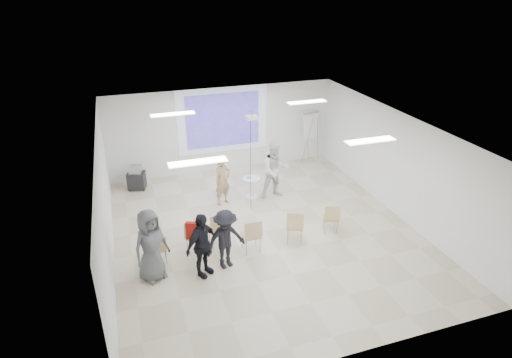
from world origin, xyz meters
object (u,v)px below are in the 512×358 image
object	(u,v)px
av_cart	(136,178)
audience_mid	(226,236)
pedestal_table	(251,186)
laptop	(217,227)
audience_left	(202,241)
player_left	(222,178)
chair_left_mid	(194,234)
chair_left_inner	(218,227)
audience_outer	(150,241)
flipchart_easel	(311,126)
chair_right_inner	(295,224)
chair_right_far	(331,216)
chair_center	(252,234)
chair_far_left	(159,247)
player_right	(275,167)

from	to	relation	value
av_cart	audience_mid	bearing A→B (deg)	-54.92
pedestal_table	laptop	bearing A→B (deg)	-126.23
pedestal_table	audience_left	world-z (taller)	audience_left
player_left	audience_mid	distance (m)	3.19
chair_left_mid	laptop	xyz separation A→B (m)	(0.64, 0.18, -0.01)
audience_mid	av_cart	world-z (taller)	audience_mid
chair_left_mid	chair_left_inner	bearing A→B (deg)	28.29
pedestal_table	laptop	world-z (taller)	pedestal_table
audience_outer	flipchart_easel	size ratio (longest dim) A/B	1.05
audience_outer	pedestal_table	bearing A→B (deg)	12.41
pedestal_table	audience_mid	distance (m)	3.68
chair_right_inner	chair_right_far	distance (m)	1.14
chair_center	audience_left	bearing A→B (deg)	-160.00
player_left	flipchart_easel	world-z (taller)	flipchart_easel
audience_left	audience_mid	distance (m)	0.61
player_left	audience_left	world-z (taller)	audience_left
chair_center	chair_far_left	bearing A→B (deg)	174.29
chair_left_mid	chair_right_far	bearing A→B (deg)	17.55
chair_far_left	chair_center	world-z (taller)	chair_center
chair_left_inner	audience_mid	xyz separation A→B (m)	(-0.03, -0.90, 0.29)
chair_center	audience_left	distance (m)	1.49
pedestal_table	flipchart_easel	distance (m)	3.82
chair_left_mid	chair_right_inner	bearing A→B (deg)	12.66
player_right	chair_left_inner	xyz separation A→B (m)	(-2.37, -2.16, -0.44)
laptop	chair_left_inner	bearing A→B (deg)	89.75
chair_center	av_cart	bearing A→B (deg)	119.11
player_right	chair_center	world-z (taller)	player_right
chair_center	audience_left	world-z (taller)	audience_left
player_right	av_cart	size ratio (longest dim) A/B	2.47
player_right	chair_right_inner	world-z (taller)	player_right
chair_far_left	chair_left_mid	bearing A→B (deg)	14.14
chair_far_left	chair_center	xyz separation A→B (m)	(2.29, -0.26, 0.08)
chair_right_far	audience_outer	distance (m)	4.85
audience_mid	chair_right_far	bearing A→B (deg)	-3.87
chair_left_mid	chair_right_far	xyz separation A→B (m)	(3.70, -0.26, -0.02)
pedestal_table	flipchart_easel	xyz separation A→B (m)	(3.00, 2.14, 1.02)
chair_center	chair_right_inner	bearing A→B (deg)	4.33
chair_left_mid	audience_outer	world-z (taller)	audience_outer
chair_left_inner	player_left	bearing A→B (deg)	71.70
chair_right_far	laptop	world-z (taller)	chair_right_far
chair_right_far	audience_mid	distance (m)	3.16
chair_right_far	laptop	xyz separation A→B (m)	(-3.06, 0.44, 0.01)
laptop	audience_mid	xyz separation A→B (m)	(-0.03, -1.01, 0.35)
chair_left_inner	audience_left	world-z (taller)	audience_left
chair_left_inner	av_cart	xyz separation A→B (m)	(-1.77, 4.08, -0.20)
player_left	av_cart	world-z (taller)	player_left
player_left	av_cart	size ratio (longest dim) A/B	2.15
player_right	chair_left_inner	world-z (taller)	player_right
player_right	audience_left	bearing A→B (deg)	-134.19
pedestal_table	chair_center	distance (m)	3.03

